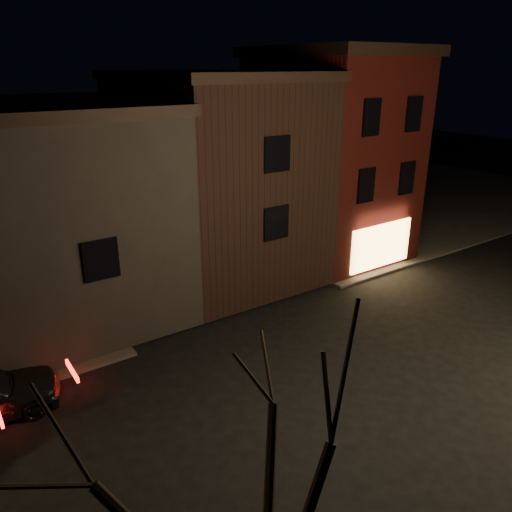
# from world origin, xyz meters

# --- Properties ---
(ground) EXTENTS (120.00, 120.00, 0.00)m
(ground) POSITION_xyz_m (0.00, 0.00, 0.00)
(ground) COLOR black
(ground) RESTS_ON ground
(sidewalk_far_right) EXTENTS (30.00, 30.00, 0.12)m
(sidewalk_far_right) POSITION_xyz_m (20.00, 20.00, 0.06)
(sidewalk_far_right) COLOR #2D2B28
(sidewalk_far_right) RESTS_ON ground
(corner_building) EXTENTS (6.50, 8.50, 10.50)m
(corner_building) POSITION_xyz_m (8.00, 9.47, 5.40)
(corner_building) COLOR #410D0B
(corner_building) RESTS_ON ground
(row_building_a) EXTENTS (7.30, 10.30, 9.40)m
(row_building_a) POSITION_xyz_m (1.50, 10.50, 4.83)
(row_building_a) COLOR black
(row_building_a) RESTS_ON ground
(row_building_b) EXTENTS (7.80, 10.30, 8.40)m
(row_building_b) POSITION_xyz_m (-5.75, 10.50, 4.33)
(row_building_b) COLOR black
(row_building_b) RESTS_ON ground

